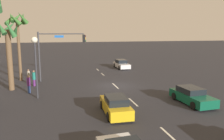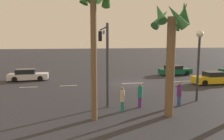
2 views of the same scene
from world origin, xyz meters
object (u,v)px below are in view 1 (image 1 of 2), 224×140
(car_0, at_px, (192,96))
(pedestrian_0, at_px, (29,76))
(pedestrian_1, at_px, (29,84))
(traffic_signal, at_px, (56,47))
(streetlamp, at_px, (35,55))
(car_2, at_px, (121,64))
(pedestrian_2, at_px, (34,78))
(car_4, at_px, (116,105))
(palm_tree_0, at_px, (8,43))
(palm_tree_1, at_px, (17,27))

(car_0, bearing_deg, pedestrian_0, 52.23)
(car_0, relative_size, pedestrian_1, 2.52)
(traffic_signal, height_order, pedestrian_1, traffic_signal)
(streetlamp, xyz_separation_m, pedestrian_0, (6.55, 1.47, -3.09))
(car_2, bearing_deg, pedestrian_0, 121.31)
(pedestrian_2, bearing_deg, car_4, -147.73)
(traffic_signal, height_order, palm_tree_0, palm_tree_0)
(car_4, bearing_deg, palm_tree_0, 43.39)
(car_2, bearing_deg, palm_tree_1, 113.09)
(palm_tree_0, distance_m, palm_tree_1, 5.07)
(car_0, relative_size, streetlamp, 0.80)
(car_2, xyz_separation_m, streetlamp, (-15.01, 12.45, 3.36))
(car_4, distance_m, pedestrian_0, 14.29)
(pedestrian_0, distance_m, pedestrian_2, 1.68)
(car_2, xyz_separation_m, palm_tree_1, (-6.45, 15.12, 6.02))
(traffic_signal, bearing_deg, pedestrian_1, 152.04)
(pedestrian_0, height_order, palm_tree_0, palm_tree_0)
(traffic_signal, bearing_deg, palm_tree_1, 73.62)
(pedestrian_1, distance_m, pedestrian_2, 2.98)
(pedestrian_1, bearing_deg, traffic_signal, -27.96)
(streetlamp, bearing_deg, palm_tree_0, 37.36)
(palm_tree_0, bearing_deg, car_2, -53.80)
(car_4, bearing_deg, traffic_signal, 18.14)
(pedestrian_2, xyz_separation_m, palm_tree_0, (-1.26, 2.16, 4.05))
(car_0, xyz_separation_m, traffic_signal, (11.95, 11.26, 3.55))
(traffic_signal, distance_m, palm_tree_0, 5.88)
(traffic_signal, bearing_deg, pedestrian_2, 131.34)
(pedestrian_1, distance_m, palm_tree_0, 4.80)
(streetlamp, bearing_deg, car_4, -133.13)
(palm_tree_0, bearing_deg, streetlamp, -142.64)
(streetlamp, relative_size, pedestrian_0, 3.31)
(car_4, height_order, palm_tree_1, palm_tree_1)
(palm_tree_0, bearing_deg, traffic_signal, -53.41)
(pedestrian_2, xyz_separation_m, palm_tree_1, (3.52, 1.94, 5.72))
(traffic_signal, xyz_separation_m, pedestrian_0, (-0.71, 3.25, -3.27))
(car_2, height_order, traffic_signal, traffic_signal)
(car_0, relative_size, pedestrian_0, 2.66)
(pedestrian_2, bearing_deg, palm_tree_0, 120.21)
(car_0, xyz_separation_m, palm_tree_0, (8.48, 15.93, 4.37))
(traffic_signal, relative_size, pedestrian_2, 3.38)
(car_2, height_order, car_4, car_2)
(palm_tree_0, bearing_deg, palm_tree_1, -2.65)
(car_0, height_order, traffic_signal, traffic_signal)
(pedestrian_2, bearing_deg, pedestrian_0, 26.03)
(car_0, bearing_deg, car_2, 1.72)
(pedestrian_2, relative_size, palm_tree_0, 0.25)
(streetlamp, bearing_deg, car_0, -109.80)
(pedestrian_1, relative_size, palm_tree_1, 0.21)
(car_0, bearing_deg, palm_tree_1, 49.84)
(palm_tree_1, bearing_deg, pedestrian_2, -151.20)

